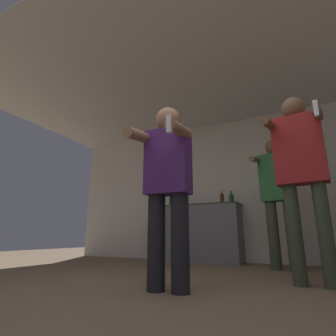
# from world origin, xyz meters

# --- Properties ---
(ground_plane) EXTENTS (14.00, 14.00, 0.00)m
(ground_plane) POSITION_xyz_m (0.00, 0.00, 0.00)
(ground_plane) COLOR brown
(wall_back) EXTENTS (7.00, 0.06, 2.55)m
(wall_back) POSITION_xyz_m (0.00, 3.28, 1.27)
(wall_back) COLOR beige
(wall_back) RESTS_ON ground_plane
(ceiling_slab) EXTENTS (7.00, 3.77, 0.05)m
(ceiling_slab) POSITION_xyz_m (0.00, 1.62, 2.57)
(ceiling_slab) COLOR silver
(ceiling_slab) RESTS_ON wall_back
(counter) EXTENTS (1.57, 0.54, 0.96)m
(counter) POSITION_xyz_m (-0.73, 2.99, 0.48)
(counter) COLOR slate
(counter) RESTS_ON ground_plane
(bottle_brown_liquor) EXTENTS (0.08, 0.08, 0.33)m
(bottle_brown_liquor) POSITION_xyz_m (-1.19, 2.98, 1.08)
(bottle_brown_liquor) COLOR #194723
(bottle_brown_liquor) RESTS_ON counter
(bottle_green_wine) EXTENTS (0.08, 0.08, 0.22)m
(bottle_green_wine) POSITION_xyz_m (-0.07, 2.98, 1.04)
(bottle_green_wine) COLOR #194723
(bottle_green_wine) RESTS_ON counter
(bottle_dark_rum) EXTENTS (0.07, 0.07, 0.23)m
(bottle_dark_rum) POSITION_xyz_m (-0.24, 2.98, 1.05)
(bottle_dark_rum) COLOR #563314
(bottle_dark_rum) RESTS_ON counter
(person_woman_foreground) EXTENTS (0.48, 0.52, 1.58)m
(person_woman_foreground) POSITION_xyz_m (-0.06, 0.56, 0.89)
(person_woman_foreground) COLOR black
(person_woman_foreground) RESTS_ON ground_plane
(person_man_side) EXTENTS (0.55, 0.55, 1.80)m
(person_man_side) POSITION_xyz_m (0.98, 1.31, 1.09)
(person_man_side) COLOR #38422D
(person_man_side) RESTS_ON ground_plane
(person_spectator_back) EXTENTS (0.55, 0.55, 1.79)m
(person_spectator_back) POSITION_xyz_m (0.69, 2.45, 1.02)
(person_spectator_back) COLOR #38422D
(person_spectator_back) RESTS_ON ground_plane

